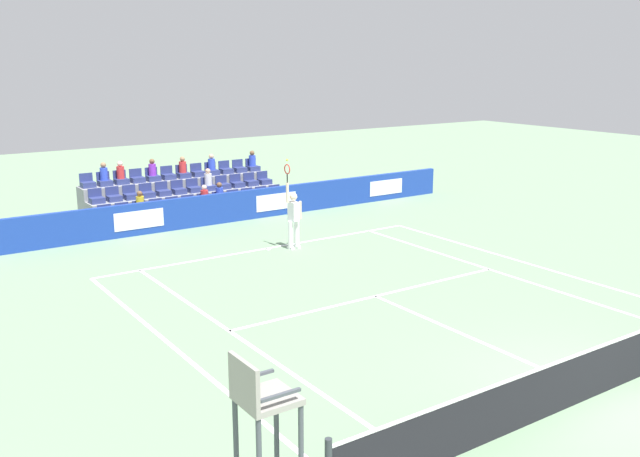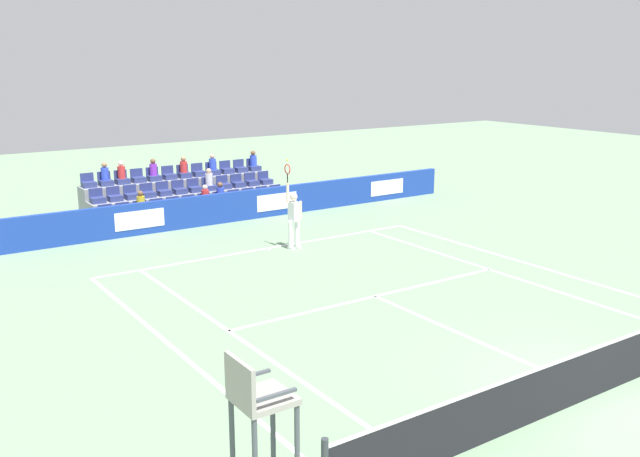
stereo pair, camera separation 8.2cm
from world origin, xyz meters
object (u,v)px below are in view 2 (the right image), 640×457
object	(u,v)px
tennis_net	(601,369)
tennis_player	(294,218)
loose_tennis_ball	(456,401)
umpire_chair	(259,417)

from	to	relation	value
tennis_net	tennis_player	world-z (taller)	tennis_player
tennis_player	loose_tennis_ball	bearing A→B (deg)	73.40
tennis_player	tennis_net	bearing A→B (deg)	86.36
tennis_net	umpire_chair	xyz separation A→B (m)	(6.76, -0.26, 1.03)
tennis_net	umpire_chair	bearing A→B (deg)	-2.17
tennis_net	loose_tennis_ball	xyz separation A→B (m)	(2.32, -1.21, -0.46)
tennis_net	tennis_player	bearing A→B (deg)	-93.64
tennis_net	loose_tennis_ball	distance (m)	2.65
tennis_net	loose_tennis_ball	bearing A→B (deg)	-27.51
tennis_net	tennis_player	distance (m)	11.45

